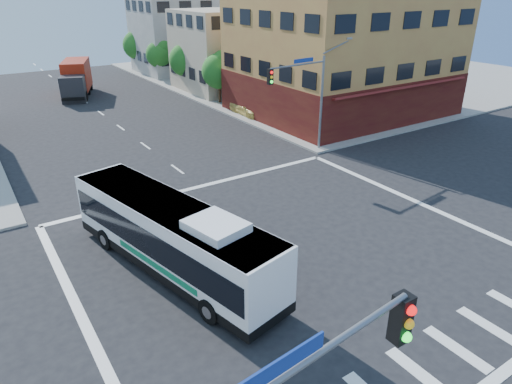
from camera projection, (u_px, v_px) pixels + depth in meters
ground at (293, 254)px, 21.46m from camera, size 120.00×120.00×0.00m
sidewalk_ne at (337, 72)px, 65.55m from camera, size 50.00×50.00×0.15m
corner_building_ne at (343, 50)px, 43.07m from camera, size 18.10×15.44×14.00m
building_east_near at (232, 50)px, 53.89m from camera, size 12.06×10.06×9.00m
building_east_far at (181, 35)px, 64.31m from camera, size 12.06×10.06×10.00m
signal_mast_ne at (305, 87)px, 32.01m from camera, size 7.91×1.13×8.07m
street_tree_a at (220, 69)px, 47.13m from camera, size 3.60×3.60×5.53m
street_tree_b at (186, 58)px, 53.13m from camera, size 3.80×3.80×5.79m
street_tree_c at (160, 53)px, 59.32m from camera, size 3.40×3.40×5.29m
street_tree_d at (138, 43)px, 65.22m from camera, size 4.00×4.00×6.03m
transit_bus at (172, 236)px, 19.59m from camera, size 5.02×12.10×3.50m
box_truck at (76, 79)px, 51.23m from camera, size 5.21×8.73×3.79m
parked_car at (248, 107)px, 43.88m from camera, size 1.92×4.67×1.58m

